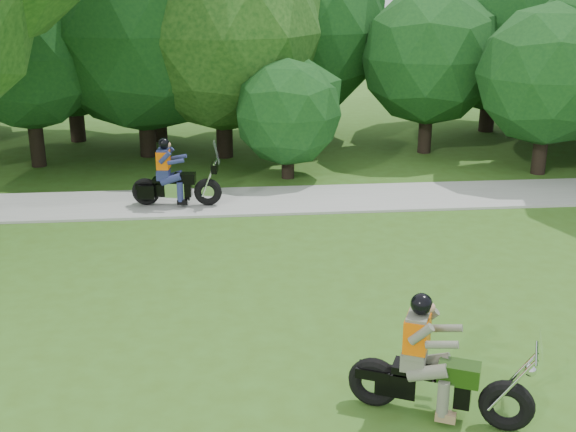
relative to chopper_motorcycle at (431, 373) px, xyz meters
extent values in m
plane|color=#385A19|center=(1.40, 1.09, -0.61)|extent=(100.00, 100.00, 0.00)
cube|color=#979792|center=(1.40, 9.09, -0.58)|extent=(60.00, 2.20, 0.06)
cylinder|color=black|center=(-0.70, 11.17, -0.18)|extent=(0.34, 0.34, 0.85)
sphere|color=#113915|center=(-0.70, 11.17, 1.17)|extent=(2.85, 2.85, 2.85)
cylinder|color=black|center=(3.76, 13.67, 0.18)|extent=(0.41, 0.41, 1.58)
sphere|color=#113915|center=(3.76, 13.67, 2.31)|extent=(4.11, 4.11, 4.11)
cylinder|color=black|center=(-2.37, 13.69, 0.29)|extent=(0.49, 0.49, 1.80)
sphere|color=#154012|center=(-2.37, 13.69, 3.07)|extent=(5.78, 5.78, 5.78)
cylinder|color=black|center=(6.23, 10.97, 0.12)|extent=(0.39, 0.39, 1.46)
sphere|color=#113915|center=(6.23, 10.97, 2.09)|extent=(3.81, 3.81, 3.81)
cylinder|color=black|center=(-7.71, 13.11, 0.29)|extent=(0.41, 0.41, 1.80)
sphere|color=#113915|center=(-7.71, 13.11, 2.57)|extent=(4.24, 4.24, 4.24)
cylinder|color=black|center=(0.17, 15.96, 0.29)|extent=(0.47, 0.47, 1.80)
sphere|color=#113915|center=(0.17, 15.96, 2.97)|extent=(5.47, 5.47, 5.47)
cylinder|color=black|center=(6.79, 16.56, 0.29)|extent=(0.52, 0.52, 1.80)
sphere|color=#113915|center=(6.79, 16.56, 3.25)|extent=(6.32, 6.32, 6.32)
cylinder|color=black|center=(-7.16, 16.32, 0.29)|extent=(0.49, 0.49, 1.80)
sphere|color=#113915|center=(-7.16, 16.32, 3.08)|extent=(5.81, 5.81, 5.81)
cylinder|color=black|center=(-4.43, 16.02, 0.21)|extent=(0.41, 0.41, 1.64)
sphere|color=#113915|center=(-4.43, 16.02, 2.42)|extent=(4.27, 4.27, 4.27)
cylinder|color=black|center=(-4.68, 14.04, 0.29)|extent=(0.50, 0.50, 1.79)
sphere|color=#113915|center=(-4.68, 14.04, 3.11)|extent=(5.93, 5.93, 5.93)
torus|color=black|center=(-0.64, 0.29, -0.27)|extent=(0.69, 0.45, 0.67)
torus|color=black|center=(0.84, -0.38, -0.27)|extent=(0.69, 0.45, 0.67)
cube|color=black|center=(-0.08, 0.03, -0.22)|extent=(1.16, 0.69, 0.31)
cube|color=silver|center=(0.07, -0.03, -0.22)|extent=(0.55, 0.49, 0.38)
cube|color=black|center=(0.31, -0.14, 0.06)|extent=(0.57, 0.47, 0.25)
cube|color=black|center=(-0.19, 0.09, 0.02)|extent=(0.58, 0.48, 0.10)
cylinder|color=silver|center=(0.88, -0.40, 0.06)|extent=(0.49, 0.25, 0.79)
cylinder|color=silver|center=(1.09, -0.49, 0.47)|extent=(0.28, 0.57, 0.03)
cube|color=#565948|center=(-0.19, 0.09, 0.16)|extent=(0.41, 0.45, 0.23)
cube|color=#565948|center=(-0.18, 0.08, 0.50)|extent=(0.39, 0.47, 0.54)
cube|color=#E95D04|center=(-0.18, 0.08, 0.52)|extent=(0.43, 0.52, 0.42)
sphere|color=black|center=(-0.15, 0.07, 0.91)|extent=(0.27, 0.27, 0.27)
torus|color=black|center=(-4.28, 8.91, -0.22)|extent=(0.68, 0.26, 0.66)
torus|color=black|center=(-2.83, 8.75, -0.22)|extent=(0.68, 0.26, 0.66)
cube|color=black|center=(-3.73, 8.85, -0.17)|extent=(1.07, 0.34, 0.30)
cube|color=silver|center=(-3.58, 8.83, -0.17)|extent=(0.49, 0.37, 0.38)
cube|color=black|center=(-3.35, 8.80, 0.11)|extent=(0.52, 0.34, 0.25)
cube|color=black|center=(-3.84, 8.86, 0.08)|extent=(0.52, 0.35, 0.09)
cylinder|color=silver|center=(-2.79, 8.74, 0.11)|extent=(0.38, 0.08, 0.85)
cylinder|color=silver|center=(-2.63, 8.72, 0.52)|extent=(0.10, 0.60, 0.03)
cube|color=black|center=(-4.25, 8.70, -0.17)|extent=(0.41, 0.16, 0.32)
cube|color=black|center=(-4.21, 9.11, -0.17)|extent=(0.41, 0.16, 0.32)
cube|color=navy|center=(-3.84, 8.86, 0.21)|extent=(0.32, 0.39, 0.23)
cube|color=navy|center=(-3.82, 8.86, 0.55)|extent=(0.29, 0.42, 0.53)
cube|color=#E95D04|center=(-3.82, 8.86, 0.57)|extent=(0.32, 0.46, 0.41)
sphere|color=black|center=(-3.80, 8.85, 0.94)|extent=(0.26, 0.26, 0.26)
camera|label=1|loc=(-2.49, -7.59, 4.67)|focal=45.00mm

